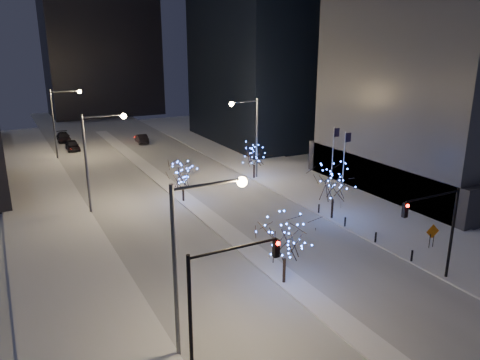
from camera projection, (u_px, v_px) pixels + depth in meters
ground at (342, 324)px, 28.91m from camera, size 160.00×160.00×0.00m
road at (160, 179)px, 58.53m from camera, size 20.00×130.00×0.02m
median at (174, 190)px, 54.28m from camera, size 2.00×80.00×0.15m
east_sidewalk at (331, 195)px, 52.51m from camera, size 10.00×90.00×0.15m
west_sidewalk at (59, 246)px, 39.57m from camera, size 8.00×90.00×0.15m
midrise_block at (478, 55)px, 54.95m from camera, size 30.00×22.00×30.00m
plinth at (463, 162)px, 58.73m from camera, size 30.00×24.00×4.00m
horizon_block at (99, 19)px, 103.34m from camera, size 24.00×14.00×42.00m
street_lamp_w_near at (193, 244)px, 24.72m from camera, size 4.40×0.56×10.00m
street_lamp_w_mid at (96, 149)px, 45.88m from camera, size 4.40×0.56×10.00m
street_lamp_w_far at (60, 114)px, 67.04m from camera, size 4.40×0.56×10.00m
street_lamp_east at (250, 128)px, 56.92m from camera, size 3.90×0.56×10.00m
traffic_signal_west at (218, 289)px, 23.75m from camera, size 5.26×0.43×7.00m
traffic_signal_east at (439, 222)px, 32.35m from camera, size 5.26×0.43×7.00m
flagpoles at (338, 161)px, 48.07m from camera, size 1.35×2.60×8.00m
bollards at (360, 229)px, 41.75m from camera, size 0.16×12.16×0.90m
car_near at (73, 145)px, 73.58m from camera, size 1.95×4.67×1.58m
car_mid at (142, 138)px, 78.83m from camera, size 1.91×4.62×1.49m
car_far at (63, 137)px, 79.87m from camera, size 2.33×5.23×1.49m
holiday_tree_median_near at (285, 238)px, 32.63m from camera, size 5.07×5.07×5.35m
holiday_tree_median_far at (183, 176)px, 49.62m from camera, size 4.21×4.21×4.36m
holiday_tree_plaza_near at (334, 184)px, 44.64m from camera, size 5.36×5.36×5.43m
holiday_tree_plaza_far at (254, 155)px, 57.88m from camera, size 4.28×4.28×4.48m
construction_sign at (432, 234)px, 38.82m from camera, size 1.25×0.26×2.08m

